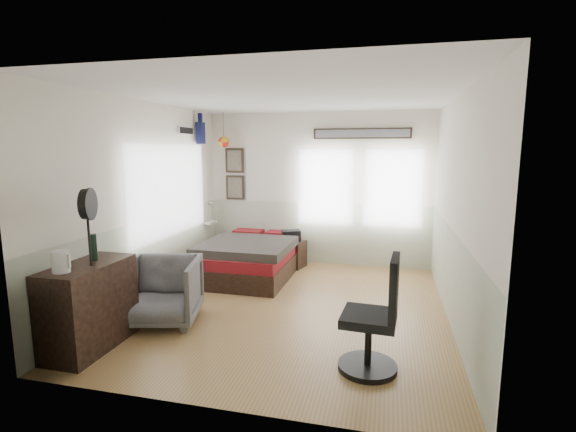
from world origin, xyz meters
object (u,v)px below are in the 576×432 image
Objects in this scene: nightstand at (291,254)px; bed at (251,258)px; dresser at (90,306)px; task_chair at (376,325)px; armchair at (162,291)px.

bed is at bearing -112.84° from nightstand.
task_chair reaches higher than dresser.
dresser is at bearing -96.74° from nightstand.
armchair is 1.84× the size of nightstand.
armchair is (0.39, 0.75, -0.06)m from dresser.
armchair is 2.56m from task_chair.
bed reaches higher than nightstand.
nightstand is at bearing 119.71° from task_chair.
armchair is at bearing -94.84° from nightstand.
bed is 1.72× the size of task_chair.
task_chair is at bearing -50.25° from bed.
bed is 4.12× the size of nightstand.
armchair is 2.86m from nightstand.
nightstand is 3.60m from task_chair.
armchair is at bearing 171.79° from task_chair.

